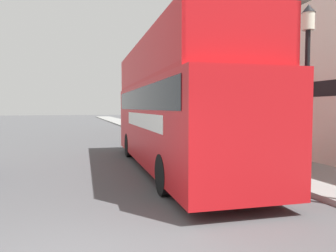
{
  "coord_description": "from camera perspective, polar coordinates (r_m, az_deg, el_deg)",
  "views": [
    {
      "loc": [
        0.02,
        -4.18,
        2.13
      ],
      "look_at": [
        3.42,
        7.24,
        1.46
      ],
      "focal_mm": 35.0,
      "sensor_mm": 36.0,
      "label": 1
    }
  ],
  "objects": [
    {
      "name": "ground_plane",
      "position": [
        25.27,
        -16.56,
        -1.76
      ],
      "size": [
        144.0,
        144.0,
        0.0
      ],
      "primitive_type": "plane",
      "color": "#4C4C4F"
    },
    {
      "name": "sidewalk",
      "position": [
        23.34,
        0.84,
        -1.85
      ],
      "size": [
        3.1,
        108.0,
        0.14
      ],
      "color": "gray",
      "rests_on": "ground_plane"
    },
    {
      "name": "brick_terrace_rear",
      "position": [
        26.89,
        9.03,
        9.93
      ],
      "size": [
        6.0,
        16.16,
        10.59
      ],
      "color": "#9E664C",
      "rests_on": "ground_plane"
    },
    {
      "name": "tour_bus",
      "position": [
        11.3,
        1.01,
        2.01
      ],
      "size": [
        2.9,
        10.81,
        4.28
      ],
      "rotation": [
        0.0,
        0.0,
        -0.04
      ],
      "color": "red",
      "rests_on": "ground_plane"
    },
    {
      "name": "parked_car_ahead_of_bus",
      "position": [
        18.57,
        -3.32,
        -1.36
      ],
      "size": [
        2.06,
        4.26,
        1.37
      ],
      "rotation": [
        0.0,
        0.0,
        -0.05
      ],
      "color": "navy",
      "rests_on": "ground_plane"
    },
    {
      "name": "lamp_post_nearest",
      "position": [
        9.58,
        23.11,
        10.47
      ],
      "size": [
        0.35,
        0.35,
        4.7
      ],
      "color": "black",
      "rests_on": "sidewalk"
    },
    {
      "name": "lamp_post_second",
      "position": [
        15.78,
        6.09,
        7.39
      ],
      "size": [
        0.35,
        0.35,
        4.54
      ],
      "color": "black",
      "rests_on": "sidewalk"
    },
    {
      "name": "lamp_post_third",
      "position": [
        22.6,
        -1.04,
        6.92
      ],
      "size": [
        0.35,
        0.35,
        5.05
      ],
      "color": "black",
      "rests_on": "sidewalk"
    },
    {
      "name": "litter_bin",
      "position": [
        11.46,
        21.94,
        -4.38
      ],
      "size": [
        0.48,
        0.48,
        0.98
      ],
      "color": "black",
      "rests_on": "sidewalk"
    }
  ]
}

